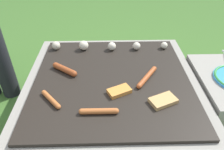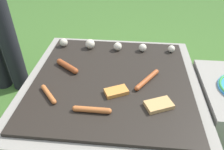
{
  "view_description": "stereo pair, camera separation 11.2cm",
  "coord_description": "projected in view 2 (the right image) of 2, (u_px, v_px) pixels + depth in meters",
  "views": [
    {
      "loc": [
        -0.02,
        -0.9,
        1.06
      ],
      "look_at": [
        0.0,
        0.0,
        0.39
      ],
      "focal_mm": 35.0,
      "sensor_mm": 36.0,
      "label": 1
    },
    {
      "loc": [
        0.09,
        -0.89,
        1.06
      ],
      "look_at": [
        0.0,
        0.0,
        0.39
      ],
      "focal_mm": 35.0,
      "sensor_mm": 36.0,
      "label": 2
    }
  ],
  "objects": [
    {
      "name": "mushroom_row",
      "position": [
        108.0,
        45.0,
        1.36
      ],
      "size": [
        0.72,
        0.07,
        0.06
      ],
      "color": "beige",
      "rests_on": "grill"
    },
    {
      "name": "grill",
      "position": [
        112.0,
        104.0,
        1.24
      ],
      "size": [
        0.9,
        0.9,
        0.37
      ],
      "color": "gray",
      "rests_on": "ground_plane"
    },
    {
      "name": "sausage_front_left",
      "position": [
        48.0,
        94.0,
        1.01
      ],
      "size": [
        0.11,
        0.12,
        0.02
      ],
      "color": "#B7602D",
      "rests_on": "grill"
    },
    {
      "name": "bread_slice_center",
      "position": [
        159.0,
        105.0,
        0.96
      ],
      "size": [
        0.14,
        0.11,
        0.02
      ],
      "color": "tan",
      "rests_on": "grill"
    },
    {
      "name": "bread_slice_right",
      "position": [
        116.0,
        91.0,
        1.03
      ],
      "size": [
        0.12,
        0.1,
        0.02
      ],
      "color": "#D18438",
      "rests_on": "grill"
    },
    {
      "name": "ground_plane",
      "position": [
        112.0,
        125.0,
        1.35
      ],
      "size": [
        14.0,
        14.0,
        0.0
      ],
      "primitive_type": "plane",
      "color": "#3D6628"
    },
    {
      "name": "sausage_mid_left",
      "position": [
        92.0,
        110.0,
        0.93
      ],
      "size": [
        0.17,
        0.03,
        0.03
      ],
      "color": "#B7602D",
      "rests_on": "grill"
    },
    {
      "name": "sausage_back_right",
      "position": [
        67.0,
        66.0,
        1.19
      ],
      "size": [
        0.14,
        0.11,
        0.03
      ],
      "color": "#93421E",
      "rests_on": "grill"
    },
    {
      "name": "sausage_front_center",
      "position": [
        147.0,
        80.0,
        1.1
      ],
      "size": [
        0.13,
        0.17,
        0.02
      ],
      "color": "#A34C23",
      "rests_on": "grill"
    }
  ]
}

